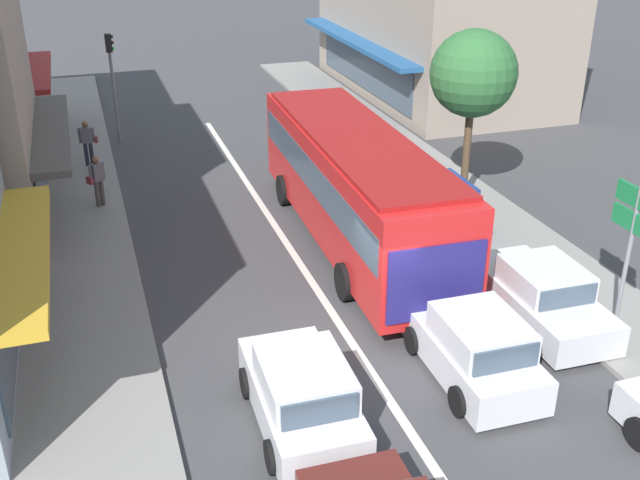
{
  "coord_description": "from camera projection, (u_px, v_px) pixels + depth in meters",
  "views": [
    {
      "loc": [
        -5.05,
        -13.1,
        9.29
      ],
      "look_at": [
        0.2,
        3.02,
        1.2
      ],
      "focal_mm": 42.0,
      "sensor_mm": 36.0,
      "label": 1
    }
  ],
  "objects": [
    {
      "name": "pedestrian_with_handbag_near",
      "position": [
        88.0,
        140.0,
        26.51
      ],
      "size": [
        0.65,
        0.25,
        1.63
      ],
      "color": "#232838",
      "rests_on": "sidewalk_left"
    },
    {
      "name": "parked_hatchback_kerb_third",
      "position": [
        436.0,
        205.0,
        22.09
      ],
      "size": [
        1.85,
        3.72,
        1.54
      ],
      "color": "navy",
      "rests_on": "ground"
    },
    {
      "name": "ground_plane",
      "position": [
        353.0,
        345.0,
        16.66
      ],
      "size": [
        140.0,
        140.0,
        0.0
      ],
      "primitive_type": "plane",
      "color": "#3F3F42"
    },
    {
      "name": "city_bus",
      "position": [
        355.0,
        181.0,
        20.6
      ],
      "size": [
        2.97,
        10.93,
        3.23
      ],
      "color": "red",
      "rests_on": "ground"
    },
    {
      "name": "hatchback_queue_gap_filler",
      "position": [
        302.0,
        395.0,
        13.89
      ],
      "size": [
        1.89,
        3.74,
        1.54
      ],
      "color": "silver",
      "rests_on": "ground"
    },
    {
      "name": "kerb_right",
      "position": [
        472.0,
        208.0,
        23.51
      ],
      "size": [
        2.8,
        44.0,
        0.12
      ],
      "primitive_type": "cube",
      "color": "gray",
      "rests_on": "ground"
    },
    {
      "name": "directional_road_sign",
      "position": [
        635.0,
        225.0,
        15.96
      ],
      "size": [
        0.1,
        1.4,
        3.6
      ],
      "color": "gray",
      "rests_on": "ground"
    },
    {
      "name": "hatchback_queue_far_back",
      "position": [
        474.0,
        348.0,
        15.28
      ],
      "size": [
        1.87,
        3.73,
        1.54
      ],
      "color": "silver",
      "rests_on": "ground"
    },
    {
      "name": "sidewalk_left",
      "position": [
        35.0,
        268.0,
        19.87
      ],
      "size": [
        5.2,
        44.0,
        0.14
      ],
      "primitive_type": "cube",
      "color": "gray",
      "rests_on": "ground"
    },
    {
      "name": "parked_sedan_kerb_second",
      "position": [
        540.0,
        296.0,
        17.33
      ],
      "size": [
        1.97,
        4.24,
        1.47
      ],
      "color": "silver",
      "rests_on": "ground"
    },
    {
      "name": "traffic_light_downstreet",
      "position": [
        112.0,
        69.0,
        28.68
      ],
      "size": [
        0.33,
        0.24,
        4.2
      ],
      "color": "gray",
      "rests_on": "ground"
    },
    {
      "name": "lane_centre_line",
      "position": [
        302.0,
        266.0,
        20.09
      ],
      "size": [
        0.2,
        28.0,
        0.01
      ],
      "primitive_type": "cube",
      "color": "silver",
      "rests_on": "ground"
    },
    {
      "name": "street_tree_right",
      "position": [
        473.0,
        74.0,
        22.4
      ],
      "size": [
        2.63,
        2.63,
        5.47
      ],
      "color": "brown",
      "rests_on": "ground"
    },
    {
      "name": "pedestrian_browsing_midblock",
      "position": [
        97.0,
        178.0,
        23.11
      ],
      "size": [
        0.59,
        0.52,
        1.63
      ],
      "color": "#4C4742",
      "rests_on": "sidewalk_left"
    }
  ]
}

